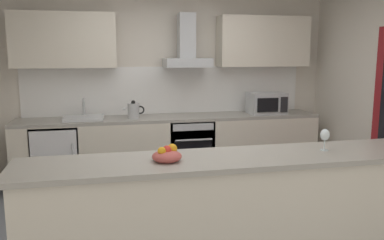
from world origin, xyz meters
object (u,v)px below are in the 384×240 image
Objects in this scene: refrigerator at (57,157)px; sink at (84,117)px; kettle at (134,110)px; fruit_bowl at (167,155)px; oven at (189,148)px; range_hood at (187,50)px; microwave at (267,103)px; wine_glass at (325,136)px.

refrigerator is 1.70× the size of sink.
kettle is 1.31× the size of fruit_bowl.
range_hood is (0.00, 0.13, 1.33)m from oven.
oven is at bearing 0.09° from refrigerator.
microwave is at bearing 0.18° from kettle.
refrigerator is 1.18× the size of range_hood.
microwave is (2.85, -0.03, 0.62)m from refrigerator.
range_hood is at bearing 171.96° from microwave.
refrigerator is 2.71m from fruit_bowl.
microwave is at bearing -1.43° from oven.
range_hood reaches higher than kettle.
microwave is 2.41m from wine_glass.
fruit_bowl is at bearing -105.65° from oven.
wine_glass reaches higher than oven.
refrigerator is at bearing 134.78° from wine_glass.
kettle reaches higher than refrigerator.
refrigerator is at bearing -179.91° from oven.
refrigerator is 3.86× the size of fruit_bowl.
sink is 2.81× the size of wine_glass.
sink reaches higher than wine_glass.
sink is at bearing 129.98° from wine_glass.
range_hood reaches higher than sink.
sink is 1.63m from range_hood.
microwave reaches higher than oven.
sink is (0.35, 0.01, 0.50)m from refrigerator.
kettle reaches higher than oven.
refrigerator is (-1.74, -0.00, -0.03)m from oven.
microwave is (1.11, -0.03, 0.59)m from oven.
kettle is 1.62× the size of wine_glass.
range_hood is (-1.11, 0.16, 0.74)m from microwave.
microwave is 1.35m from range_hood.
wine_glass is (2.01, -2.40, 0.16)m from sink.
wine_glass reaches higher than refrigerator.
fruit_bowl is (1.06, -2.42, 0.58)m from refrigerator.
sink reaches higher than refrigerator.
oven is 1.11× the size of range_hood.
range_hood is 3.27× the size of fruit_bowl.
oven is 3.64× the size of fruit_bowl.
sink is at bearing 2.22° from refrigerator.
fruit_bowl is (0.07, -2.39, 0.00)m from kettle.
wine_glass is (0.62, -2.38, 0.63)m from oven.
oven is at bearing 104.65° from wine_glass.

